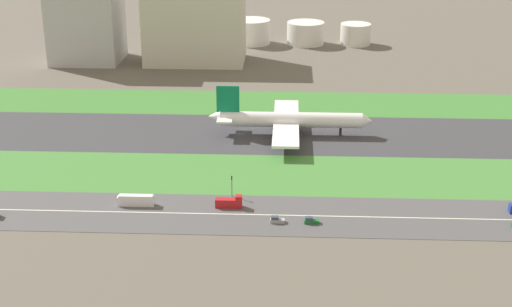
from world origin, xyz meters
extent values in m
plane|color=#5B564C|center=(0.00, 0.00, 0.00)|extent=(800.00, 800.00, 0.00)
cube|color=#38383D|center=(0.00, 0.00, 0.05)|extent=(280.00, 46.00, 0.10)
cube|color=#3D7A33|center=(0.00, 41.00, 0.05)|extent=(280.00, 36.00, 0.10)
cube|color=#427F38|center=(0.00, -41.00, 0.05)|extent=(280.00, 36.00, 0.10)
cube|color=#4C4C4F|center=(0.00, -73.00, 0.05)|extent=(280.00, 28.00, 0.10)
cube|color=silver|center=(0.00, -73.00, 0.11)|extent=(266.00, 0.50, 0.01)
cylinder|color=white|center=(20.46, 0.00, 6.30)|extent=(56.00, 6.00, 6.00)
cone|color=white|center=(50.46, 0.00, 6.30)|extent=(4.00, 5.70, 5.70)
cone|color=white|center=(-10.04, 0.00, 7.10)|extent=(5.00, 5.40, 5.40)
cube|color=#0C724C|center=(-4.54, 0.00, 14.30)|extent=(9.00, 0.80, 11.00)
cube|color=white|center=(-5.54, 0.00, 7.30)|extent=(6.00, 16.00, 0.60)
cube|color=white|center=(18.46, 15.00, 5.10)|extent=(10.00, 26.00, 1.00)
cylinder|color=gray|center=(19.46, 9.00, 2.90)|extent=(5.00, 3.20, 3.20)
cube|color=white|center=(18.46, -15.00, 5.10)|extent=(10.00, 26.00, 1.00)
cylinder|color=gray|center=(19.46, -9.00, 2.90)|extent=(5.00, 3.20, 3.20)
cylinder|color=black|center=(40.06, 0.00, 1.70)|extent=(1.00, 1.00, 3.20)
cylinder|color=black|center=(16.46, 3.50, 1.70)|extent=(1.00, 1.00, 3.20)
cylinder|color=black|center=(16.46, -3.50, 1.70)|extent=(1.00, 1.00, 3.20)
cube|color=#99999E|center=(16.55, -78.00, 0.65)|extent=(4.40, 1.80, 1.10)
cube|color=#333D4C|center=(15.75, -78.00, 1.65)|extent=(2.20, 1.66, 0.90)
cube|color=#19662D|center=(26.82, -78.00, 0.65)|extent=(4.40, 1.80, 1.10)
cube|color=#333D4C|center=(26.02, -78.00, 1.65)|extent=(2.20, 1.66, 0.90)
cube|color=silver|center=(-28.36, -68.00, 1.60)|extent=(11.60, 2.50, 3.00)
cube|color=silver|center=(-28.26, -68.00, 3.35)|extent=(10.80, 2.30, 0.50)
cube|color=#B2191E|center=(1.03, -68.00, 1.50)|extent=(8.40, 2.50, 2.80)
cube|color=#B2191E|center=(4.23, -68.00, 3.50)|extent=(2.00, 2.30, 1.20)
cylinder|color=#4C4C51|center=(1.44, -60.00, 3.10)|extent=(0.24, 0.24, 6.00)
cube|color=black|center=(1.44, -60.00, 6.70)|extent=(0.36, 0.36, 1.20)
sphere|color=#19D826|center=(1.44, -60.20, 7.00)|extent=(0.24, 0.24, 0.24)
cube|color=#B2B2B7|center=(-90.00, 114.00, 25.07)|extent=(36.02, 33.29, 50.14)
cube|color=beige|center=(-31.35, 114.00, 18.45)|extent=(52.68, 32.20, 36.90)
cylinder|color=silver|center=(-3.60, 159.00, 7.12)|extent=(22.45, 22.45, 14.25)
cylinder|color=silver|center=(28.71, 159.00, 6.55)|extent=(21.98, 21.98, 13.10)
cylinder|color=silver|center=(58.21, 159.00, 6.19)|extent=(17.81, 17.81, 12.38)
camera|label=1|loc=(19.28, -279.73, 101.51)|focal=52.39mm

